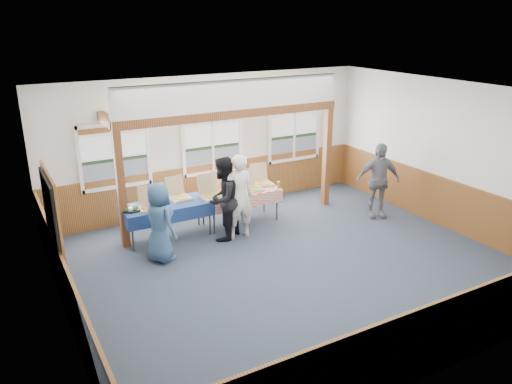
# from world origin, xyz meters

# --- Properties ---
(floor) EXTENTS (8.00, 8.00, 0.00)m
(floor) POSITION_xyz_m (0.00, 0.00, 0.00)
(floor) COLOR #273340
(floor) RESTS_ON ground
(ceiling) EXTENTS (8.00, 8.00, 0.00)m
(ceiling) POSITION_xyz_m (0.00, 0.00, 3.20)
(ceiling) COLOR white
(ceiling) RESTS_ON wall_back
(wall_back) EXTENTS (8.00, 0.00, 8.00)m
(wall_back) POSITION_xyz_m (0.00, 3.50, 1.60)
(wall_back) COLOR silver
(wall_back) RESTS_ON floor
(wall_front) EXTENTS (8.00, 0.00, 8.00)m
(wall_front) POSITION_xyz_m (0.00, -3.50, 1.60)
(wall_front) COLOR silver
(wall_front) RESTS_ON floor
(wall_left) EXTENTS (0.00, 8.00, 8.00)m
(wall_left) POSITION_xyz_m (-4.00, 0.00, 1.60)
(wall_left) COLOR silver
(wall_left) RESTS_ON floor
(wall_right) EXTENTS (0.00, 8.00, 8.00)m
(wall_right) POSITION_xyz_m (4.00, 0.00, 1.60)
(wall_right) COLOR silver
(wall_right) RESTS_ON floor
(wainscot_back) EXTENTS (7.98, 0.05, 1.10)m
(wainscot_back) POSITION_xyz_m (0.00, 3.48, 0.55)
(wainscot_back) COLOR brown
(wainscot_back) RESTS_ON floor
(wainscot_front) EXTENTS (7.98, 0.05, 1.10)m
(wainscot_front) POSITION_xyz_m (0.00, -3.48, 0.55)
(wainscot_front) COLOR brown
(wainscot_front) RESTS_ON floor
(wainscot_left) EXTENTS (0.05, 6.98, 1.10)m
(wainscot_left) POSITION_xyz_m (-3.98, 0.00, 0.55)
(wainscot_left) COLOR brown
(wainscot_left) RESTS_ON floor
(wainscot_right) EXTENTS (0.05, 6.98, 1.10)m
(wainscot_right) POSITION_xyz_m (3.98, 0.00, 0.55)
(wainscot_right) COLOR brown
(wainscot_right) RESTS_ON floor
(cased_opening) EXTENTS (0.06, 1.30, 2.10)m
(cased_opening) POSITION_xyz_m (-3.96, 0.90, 1.05)
(cased_opening) COLOR #363636
(cased_opening) RESTS_ON wall_left
(window_left) EXTENTS (1.56, 0.10, 1.46)m
(window_left) POSITION_xyz_m (-2.30, 3.46, 1.68)
(window_left) COLOR white
(window_left) RESTS_ON wall_back
(window_mid) EXTENTS (1.56, 0.10, 1.46)m
(window_mid) POSITION_xyz_m (0.00, 3.46, 1.68)
(window_mid) COLOR white
(window_mid) RESTS_ON wall_back
(window_right) EXTENTS (1.56, 0.10, 1.46)m
(window_right) POSITION_xyz_m (2.30, 3.46, 1.68)
(window_right) COLOR white
(window_right) RESTS_ON wall_back
(post_left) EXTENTS (0.15, 0.15, 2.40)m
(post_left) POSITION_xyz_m (-2.50, 2.30, 1.20)
(post_left) COLOR #562E13
(post_left) RESTS_ON floor
(post_right) EXTENTS (0.15, 0.15, 2.40)m
(post_right) POSITION_xyz_m (2.50, 2.30, 1.20)
(post_right) COLOR #562E13
(post_right) RESTS_ON floor
(cross_beam) EXTENTS (5.15, 0.18, 0.18)m
(cross_beam) POSITION_xyz_m (0.00, 2.30, 2.49)
(cross_beam) COLOR #562E13
(cross_beam) RESTS_ON post_left
(table_left) EXTENTS (2.01, 1.56, 0.76)m
(table_left) POSITION_xyz_m (-1.60, 2.30, 0.70)
(table_left) COLOR #363636
(table_left) RESTS_ON floor
(table_right) EXTENTS (1.78, 0.83, 0.76)m
(table_right) POSITION_xyz_m (0.12, 2.28, 0.70)
(table_right) COLOR #363636
(table_right) RESTS_ON floor
(pizza_box_a) EXTENTS (0.48, 0.55, 0.43)m
(pizza_box_a) POSITION_xyz_m (-1.99, 2.19, 0.82)
(pizza_box_a) COLOR tan
(pizza_box_a) RESTS_ON table_left
(pizza_box_b) EXTENTS (0.45, 0.53, 0.45)m
(pizza_box_b) POSITION_xyz_m (-1.25, 2.46, 0.82)
(pizza_box_b) COLOR tan
(pizza_box_b) RESTS_ON table_left
(pizza_box_c) EXTENTS (0.44, 0.53, 0.47)m
(pizza_box_c) POSITION_xyz_m (-0.63, 2.19, 0.83)
(pizza_box_c) COLOR tan
(pizza_box_c) RESTS_ON table_right
(pizza_box_d) EXTENTS (0.42, 0.50, 0.42)m
(pizza_box_d) POSITION_xyz_m (-0.23, 2.48, 0.82)
(pizza_box_d) COLOR tan
(pizza_box_d) RESTS_ON table_right
(pizza_box_e) EXTENTS (0.43, 0.51, 0.43)m
(pizza_box_e) POSITION_xyz_m (0.37, 2.21, 0.82)
(pizza_box_e) COLOR tan
(pizza_box_e) RESTS_ON table_right
(pizza_box_f) EXTENTS (0.45, 0.54, 0.45)m
(pizza_box_f) POSITION_xyz_m (0.78, 2.43, 0.83)
(pizza_box_f) COLOR tan
(pizza_box_f) RESTS_ON table_right
(veggie_tray) EXTENTS (0.39, 0.39, 0.09)m
(veggie_tray) POSITION_xyz_m (-2.35, 2.30, 0.79)
(veggie_tray) COLOR black
(veggie_tray) RESTS_ON table_left
(drink_glass) EXTENTS (0.07, 0.07, 0.15)m
(drink_glass) POSITION_xyz_m (0.97, 2.03, 0.83)
(drink_glass) COLOR #8C6417
(drink_glass) RESTS_ON table_right
(woman_white) EXTENTS (0.68, 0.46, 1.82)m
(woman_white) POSITION_xyz_m (-0.29, 1.57, 0.91)
(woman_white) COLOR white
(woman_white) RESTS_ON floor
(woman_black) EXTENTS (1.09, 1.04, 1.77)m
(woman_black) POSITION_xyz_m (-0.59, 1.68, 0.89)
(woman_black) COLOR black
(woman_black) RESTS_ON floor
(man_blue) EXTENTS (0.72, 0.88, 1.56)m
(man_blue) POSITION_xyz_m (-2.07, 1.36, 0.78)
(man_blue) COLOR #335780
(man_blue) RESTS_ON floor
(person_grey) EXTENTS (1.11, 0.78, 1.76)m
(person_grey) POSITION_xyz_m (3.05, 1.07, 0.88)
(person_grey) COLOR slate
(person_grey) RESTS_ON floor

